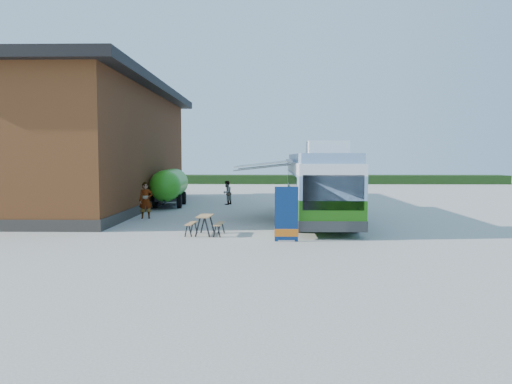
{
  "coord_description": "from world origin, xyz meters",
  "views": [
    {
      "loc": [
        0.36,
        -20.21,
        3.08
      ],
      "look_at": [
        -0.15,
        3.74,
        1.4
      ],
      "focal_mm": 35.0,
      "sensor_mm": 36.0,
      "label": 1
    }
  ],
  "objects_px": {
    "banner": "(286,219)",
    "person_b": "(227,193)",
    "picnic_table": "(205,220)",
    "bus": "(318,184)",
    "slurry_tanker": "(170,185)",
    "person_a": "(146,200)"
  },
  "relations": [
    {
      "from": "person_b",
      "to": "slurry_tanker",
      "type": "distance_m",
      "value": 3.7
    },
    {
      "from": "person_a",
      "to": "bus",
      "type": "bearing_deg",
      "value": -14.86
    },
    {
      "from": "bus",
      "to": "picnic_table",
      "type": "xyz_separation_m",
      "value": [
        -4.94,
        -4.86,
        -1.2
      ]
    },
    {
      "from": "person_b",
      "to": "slurry_tanker",
      "type": "xyz_separation_m",
      "value": [
        -3.49,
        -1.11,
        0.56
      ]
    },
    {
      "from": "bus",
      "to": "banner",
      "type": "xyz_separation_m",
      "value": [
        -1.78,
        -6.29,
        -0.96
      ]
    },
    {
      "from": "banner",
      "to": "slurry_tanker",
      "type": "height_order",
      "value": "slurry_tanker"
    },
    {
      "from": "person_a",
      "to": "slurry_tanker",
      "type": "height_order",
      "value": "slurry_tanker"
    },
    {
      "from": "bus",
      "to": "person_b",
      "type": "xyz_separation_m",
      "value": [
        -5.09,
        7.86,
        -1.01
      ]
    },
    {
      "from": "banner",
      "to": "person_a",
      "type": "height_order",
      "value": "banner"
    },
    {
      "from": "person_b",
      "to": "slurry_tanker",
      "type": "height_order",
      "value": "slurry_tanker"
    },
    {
      "from": "bus",
      "to": "banner",
      "type": "relative_size",
      "value": 6.05
    },
    {
      "from": "bus",
      "to": "person_b",
      "type": "distance_m",
      "value": 9.41
    },
    {
      "from": "banner",
      "to": "picnic_table",
      "type": "bearing_deg",
      "value": 156.06
    },
    {
      "from": "banner",
      "to": "picnic_table",
      "type": "height_order",
      "value": "banner"
    },
    {
      "from": "banner",
      "to": "person_b",
      "type": "relative_size",
      "value": 1.29
    },
    {
      "from": "banner",
      "to": "person_a",
      "type": "xyz_separation_m",
      "value": [
        -6.79,
        6.72,
        0.09
      ]
    },
    {
      "from": "picnic_table",
      "to": "person_a",
      "type": "distance_m",
      "value": 6.43
    },
    {
      "from": "person_a",
      "to": "slurry_tanker",
      "type": "bearing_deg",
      "value": 78.02
    },
    {
      "from": "person_a",
      "to": "slurry_tanker",
      "type": "xyz_separation_m",
      "value": [
        -0.0,
        6.32,
        0.42
      ]
    },
    {
      "from": "picnic_table",
      "to": "person_a",
      "type": "bearing_deg",
      "value": 128.58
    },
    {
      "from": "banner",
      "to": "person_a",
      "type": "relative_size",
      "value": 1.1
    },
    {
      "from": "person_a",
      "to": "person_b",
      "type": "distance_m",
      "value": 8.21
    }
  ]
}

